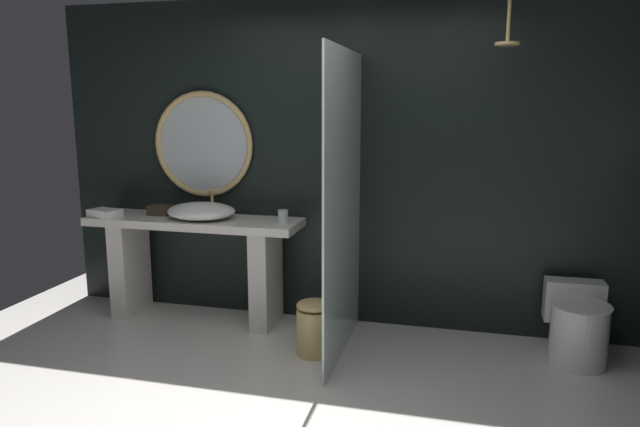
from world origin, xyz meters
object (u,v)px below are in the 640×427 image
object	(u,v)px
tissue_box	(160,210)
rain_shower_head	(508,37)
tumbler_cup	(283,216)
folded_hand_towel	(105,213)
vessel_sink	(201,211)
toilet	(577,325)
waste_bin	(314,327)
round_wall_mirror	(203,144)

from	to	relation	value
tissue_box	rain_shower_head	bearing A→B (deg)	-3.06
tumbler_cup	tissue_box	bearing A→B (deg)	177.90
rain_shower_head	folded_hand_towel	size ratio (longest dim) A/B	1.39
vessel_sink	rain_shower_head	size ratio (longest dim) A/B	1.61
tumbler_cup	rain_shower_head	size ratio (longest dim) A/B	0.29
toilet	vessel_sink	bearing A→B (deg)	178.95
waste_bin	vessel_sink	bearing A→B (deg)	158.34
tissue_box	round_wall_mirror	distance (m)	0.66
tumbler_cup	folded_hand_towel	bearing A→B (deg)	-174.27
toilet	folded_hand_towel	bearing A→B (deg)	-179.08
waste_bin	folded_hand_towel	bearing A→B (deg)	170.68
vessel_sink	tissue_box	world-z (taller)	vessel_sink
tumbler_cup	round_wall_mirror	bearing A→B (deg)	163.82
tumbler_cup	tissue_box	distance (m)	1.09
rain_shower_head	waste_bin	xyz separation A→B (m)	(-1.23, -0.35, -2.00)
rain_shower_head	round_wall_mirror	bearing A→B (deg)	172.16
tumbler_cup	round_wall_mirror	xyz separation A→B (m)	(-0.76, 0.22, 0.53)
vessel_sink	folded_hand_towel	size ratio (longest dim) A/B	2.23
tissue_box	round_wall_mirror	bearing A→B (deg)	28.81
round_wall_mirror	toilet	world-z (taller)	round_wall_mirror
tumbler_cup	round_wall_mirror	size ratio (longest dim) A/B	0.11
rain_shower_head	folded_hand_towel	distance (m)	3.36
tumbler_cup	tissue_box	world-z (taller)	tumbler_cup
tumbler_cup	waste_bin	distance (m)	0.92
tissue_box	folded_hand_towel	xyz separation A→B (m)	(-0.40, -0.19, -0.01)
vessel_sink	tissue_box	bearing A→B (deg)	169.35
tumbler_cup	rain_shower_head	bearing A→B (deg)	-3.71
round_wall_mirror	waste_bin	world-z (taller)	round_wall_mirror
round_wall_mirror	waste_bin	size ratio (longest dim) A/B	2.16
tumbler_cup	folded_hand_towel	distance (m)	1.50
waste_bin	toilet	bearing A→B (deg)	11.39
vessel_sink	folded_hand_towel	xyz separation A→B (m)	(-0.81, -0.11, -0.04)
folded_hand_towel	tumbler_cup	bearing A→B (deg)	5.73
rain_shower_head	toilet	xyz separation A→B (m)	(0.58, 0.01, -1.95)
toilet	rain_shower_head	bearing A→B (deg)	-178.70
vessel_sink	toilet	xyz separation A→B (m)	(2.86, -0.05, -0.67)
rain_shower_head	tissue_box	bearing A→B (deg)	176.94
tumbler_cup	waste_bin	bearing A→B (deg)	-50.78
tissue_box	folded_hand_towel	bearing A→B (deg)	-154.45
folded_hand_towel	round_wall_mirror	bearing A→B (deg)	27.06
vessel_sink	round_wall_mirror	bearing A→B (deg)	108.25
rain_shower_head	folded_hand_towel	xyz separation A→B (m)	(-3.09, -0.05, -1.32)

